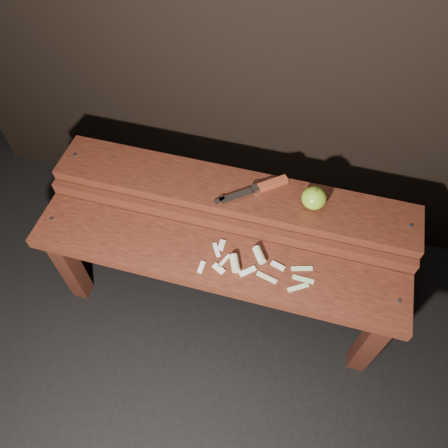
% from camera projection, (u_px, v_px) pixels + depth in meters
% --- Properties ---
extents(ground, '(60.00, 60.00, 0.00)m').
position_uv_depth(ground, '(220.00, 301.00, 1.73)').
color(ground, black).
extents(bench_front_tier, '(1.20, 0.20, 0.42)m').
position_uv_depth(bench_front_tier, '(214.00, 271.00, 1.40)').
color(bench_front_tier, '#37160D').
rests_on(bench_front_tier, ground).
extents(bench_rear_tier, '(1.20, 0.21, 0.50)m').
position_uv_depth(bench_rear_tier, '(232.00, 205.00, 1.48)').
color(bench_rear_tier, '#37160D').
rests_on(bench_rear_tier, ground).
extents(apple, '(0.08, 0.08, 0.08)m').
position_uv_depth(apple, '(314.00, 198.00, 1.34)').
color(apple, olive).
rests_on(apple, bench_rear_tier).
extents(knife, '(0.21, 0.17, 0.02)m').
position_uv_depth(knife, '(263.00, 187.00, 1.40)').
color(knife, '#913A1F').
rests_on(knife, bench_rear_tier).
extents(apple_scraps, '(0.35, 0.13, 0.03)m').
position_uv_depth(apple_scraps, '(249.00, 262.00, 1.34)').
color(apple_scraps, beige).
rests_on(apple_scraps, bench_front_tier).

